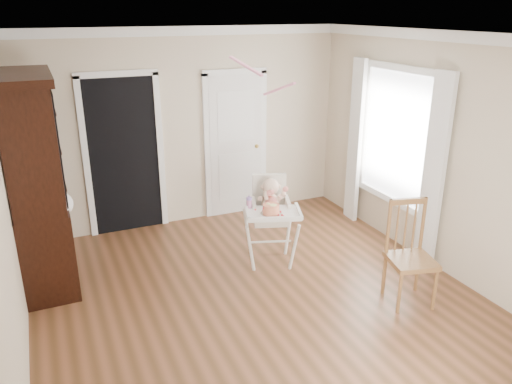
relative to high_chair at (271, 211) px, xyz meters
name	(u,v)px	position (x,y,z in m)	size (l,w,h in m)	color
floor	(262,304)	(-0.47, -0.80, -0.68)	(5.00, 5.00, 0.00)	#52341C
ceiling	(264,35)	(-0.47, -0.80, 2.02)	(5.00, 5.00, 0.00)	white
wall_back	(188,128)	(-0.47, 1.70, 0.67)	(4.50, 4.50, 0.00)	beige
wall_left	(2,221)	(-2.72, -0.80, 0.67)	(5.00, 5.00, 0.00)	beige
wall_right	(444,156)	(1.78, -0.80, 0.67)	(5.00, 5.00, 0.00)	beige
crown_molding	(263,42)	(-0.47, -0.80, 1.96)	(4.50, 5.00, 0.12)	white
doorway	(124,153)	(-1.37, 1.68, 0.43)	(1.06, 0.05, 2.22)	black
closet_door	(236,146)	(0.23, 1.67, 0.35)	(0.96, 0.09, 2.13)	white
window_right	(393,145)	(1.71, 0.00, 0.61)	(0.13, 1.84, 2.30)	white
high_chair	(271,211)	(0.00, 0.00, 0.00)	(0.83, 0.93, 1.10)	white
baby	(271,198)	(0.01, 0.03, 0.15)	(0.30, 0.29, 0.46)	beige
cake	(271,209)	(-0.12, -0.26, 0.14)	(0.24, 0.24, 0.11)	silver
sippy_cup	(249,202)	(-0.28, 0.00, 0.15)	(0.07, 0.07, 0.16)	pink
china_cabinet	(37,183)	(-2.46, 0.66, 0.48)	(0.61, 1.37, 2.32)	black
dining_chair	(410,257)	(0.96, -1.33, -0.17)	(0.54, 0.54, 1.09)	brown
streamer	(246,66)	(-0.52, -0.51, 1.74)	(0.03, 0.50, 0.02)	pink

